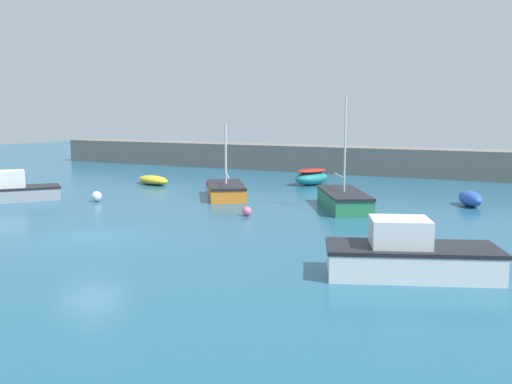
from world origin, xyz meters
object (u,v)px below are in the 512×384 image
(dinghy_near_pier, at_px, (470,199))
(mooring_buoy_pink, at_px, (247,211))
(rowboat_with_red_cover, at_px, (312,177))
(open_tender_yellow, at_px, (153,180))
(mooring_buoy_red, at_px, (210,184))
(sailboat_short_mast, at_px, (226,190))
(sailboat_tall_mast, at_px, (344,200))
(mooring_buoy_white, at_px, (97,196))
(motorboat_grey_hull, at_px, (409,256))
(cabin_cruiser_white, at_px, (12,190))

(dinghy_near_pier, height_order, mooring_buoy_pink, dinghy_near_pier)
(rowboat_with_red_cover, bearing_deg, open_tender_yellow, 133.60)
(dinghy_near_pier, distance_m, mooring_buoy_red, 15.62)
(sailboat_short_mast, xyz_separation_m, sailboat_tall_mast, (7.13, -0.58, 0.04))
(dinghy_near_pier, height_order, sailboat_tall_mast, sailboat_tall_mast)
(rowboat_with_red_cover, distance_m, mooring_buoy_pink, 12.35)
(sailboat_short_mast, bearing_deg, sailboat_tall_mast, -129.06)
(dinghy_near_pier, relative_size, mooring_buoy_white, 4.22)
(mooring_buoy_white, bearing_deg, mooring_buoy_red, 72.18)
(motorboat_grey_hull, distance_m, open_tender_yellow, 24.56)
(open_tender_yellow, bearing_deg, sailboat_short_mast, 177.85)
(open_tender_yellow, relative_size, mooring_buoy_white, 5.88)
(sailboat_short_mast, height_order, dinghy_near_pier, sailboat_short_mast)
(sailboat_short_mast, distance_m, mooring_buoy_white, 7.05)
(motorboat_grey_hull, bearing_deg, cabin_cruiser_white, 145.84)
(sailboat_tall_mast, bearing_deg, mooring_buoy_red, -140.80)
(sailboat_tall_mast, bearing_deg, dinghy_near_pier, 93.51)
(rowboat_with_red_cover, bearing_deg, motorboat_grey_hull, -132.99)
(mooring_buoy_red, bearing_deg, sailboat_tall_mast, -20.16)
(dinghy_near_pier, height_order, open_tender_yellow, dinghy_near_pier)
(mooring_buoy_pink, xyz_separation_m, mooring_buoy_white, (-9.27, 0.12, 0.06))
(motorboat_grey_hull, distance_m, mooring_buoy_red, 21.21)
(dinghy_near_pier, height_order, mooring_buoy_red, dinghy_near_pier)
(cabin_cruiser_white, height_order, motorboat_grey_hull, motorboat_grey_hull)
(rowboat_with_red_cover, distance_m, mooring_buoy_white, 14.27)
(rowboat_with_red_cover, xyz_separation_m, cabin_cruiser_white, (-11.75, -14.03, 0.06))
(rowboat_with_red_cover, distance_m, sailboat_short_mast, 7.92)
(rowboat_with_red_cover, relative_size, open_tender_yellow, 0.97)
(cabin_cruiser_white, height_order, mooring_buoy_red, cabin_cruiser_white)
(dinghy_near_pier, relative_size, mooring_buoy_pink, 5.38)
(motorboat_grey_hull, distance_m, mooring_buoy_white, 19.33)
(open_tender_yellow, relative_size, mooring_buoy_pink, 7.50)
(cabin_cruiser_white, distance_m, mooring_buoy_pink, 13.61)
(motorboat_grey_hull, relative_size, mooring_buoy_white, 9.61)
(sailboat_tall_mast, distance_m, mooring_buoy_pink, 5.20)
(motorboat_grey_hull, distance_m, sailboat_tall_mast, 11.91)
(dinghy_near_pier, xyz_separation_m, motorboat_grey_hull, (0.08, -14.25, 0.22))
(mooring_buoy_red, bearing_deg, sailboat_short_mast, -46.28)
(motorboat_grey_hull, height_order, mooring_buoy_red, motorboat_grey_hull)
(cabin_cruiser_white, relative_size, mooring_buoy_pink, 11.18)
(mooring_buoy_pink, height_order, mooring_buoy_red, mooring_buoy_red)
(open_tender_yellow, bearing_deg, rowboat_with_red_cover, -134.17)
(dinghy_near_pier, bearing_deg, sailboat_short_mast, 75.50)
(mooring_buoy_pink, bearing_deg, rowboat_with_red_cover, 98.04)
(cabin_cruiser_white, xyz_separation_m, mooring_buoy_white, (4.20, 1.93, -0.32))
(rowboat_with_red_cover, height_order, dinghy_near_pier, rowboat_with_red_cover)
(motorboat_grey_hull, bearing_deg, rowboat_with_red_cover, 97.22)
(rowboat_with_red_cover, relative_size, mooring_buoy_pink, 7.24)
(sailboat_tall_mast, bearing_deg, sailboat_short_mast, -125.27)
(mooring_buoy_pink, bearing_deg, open_tender_yellow, 146.06)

